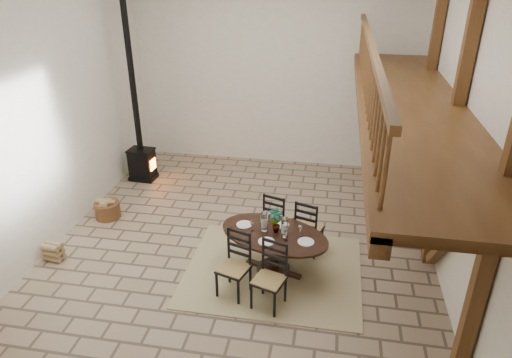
% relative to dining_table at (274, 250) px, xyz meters
% --- Properties ---
extents(ground, '(8.00, 8.00, 0.00)m').
position_rel_dining_table_xyz_m(ground, '(-0.70, 0.78, -0.44)').
color(ground, gray).
rests_on(ground, ground).
extents(room_shell, '(7.02, 8.02, 5.01)m').
position_rel_dining_table_xyz_m(room_shell, '(0.49, 0.78, 2.57)').
color(room_shell, white).
rests_on(room_shell, ground).
extents(rug, '(3.00, 2.50, 0.02)m').
position_rel_dining_table_xyz_m(rug, '(-0.00, -0.00, -0.43)').
color(rug, tan).
rests_on(rug, ground).
extents(dining_table, '(2.14, 2.32, 1.21)m').
position_rel_dining_table_xyz_m(dining_table, '(0.00, 0.00, 0.00)').
color(dining_table, black).
rests_on(dining_table, ground).
extents(wood_stove, '(0.63, 0.50, 5.00)m').
position_rel_dining_table_xyz_m(wood_stove, '(-3.67, 3.08, 0.70)').
color(wood_stove, black).
rests_on(wood_stove, ground).
extents(log_basket, '(0.52, 0.52, 0.43)m').
position_rel_dining_table_xyz_m(log_basket, '(-3.68, 1.21, -0.26)').
color(log_basket, brown).
rests_on(log_basket, ground).
extents(log_stack, '(0.36, 0.27, 0.35)m').
position_rel_dining_table_xyz_m(log_stack, '(-3.94, -0.37, -0.27)').
color(log_stack, tan).
rests_on(log_stack, ground).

